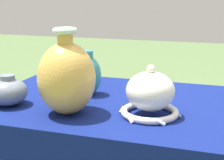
{
  "coord_description": "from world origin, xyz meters",
  "views": [
    {
      "loc": [
        0.36,
        -1.14,
        1.12
      ],
      "look_at": [
        0.03,
        -0.11,
        0.84
      ],
      "focal_mm": 55.0,
      "sensor_mm": 36.0,
      "label": 1
    }
  ],
  "objects_px": {
    "vase_tall_bulbous": "(67,77)",
    "jar_round_teal": "(88,75)",
    "mosaic_tile_box": "(75,72)",
    "vase_dome_bell": "(150,95)",
    "jar_round_slate": "(8,92)"
  },
  "relations": [
    {
      "from": "vase_tall_bulbous",
      "to": "jar_round_teal",
      "type": "bearing_deg",
      "value": 93.32
    },
    {
      "from": "mosaic_tile_box",
      "to": "jar_round_teal",
      "type": "xyz_separation_m",
      "value": [
        0.12,
        -0.14,
        0.03
      ]
    },
    {
      "from": "vase_dome_bell",
      "to": "mosaic_tile_box",
      "type": "relative_size",
      "value": 1.22
    },
    {
      "from": "vase_tall_bulbous",
      "to": "jar_round_slate",
      "type": "relative_size",
      "value": 2.09
    },
    {
      "from": "mosaic_tile_box",
      "to": "jar_round_slate",
      "type": "height_order",
      "value": "jar_round_slate"
    },
    {
      "from": "vase_tall_bulbous",
      "to": "mosaic_tile_box",
      "type": "relative_size",
      "value": 1.71
    },
    {
      "from": "vase_dome_bell",
      "to": "jar_round_teal",
      "type": "relative_size",
      "value": 1.16
    },
    {
      "from": "jar_round_teal",
      "to": "jar_round_slate",
      "type": "relative_size",
      "value": 1.28
    },
    {
      "from": "mosaic_tile_box",
      "to": "jar_round_slate",
      "type": "relative_size",
      "value": 1.22
    },
    {
      "from": "vase_tall_bulbous",
      "to": "jar_round_slate",
      "type": "height_order",
      "value": "vase_tall_bulbous"
    },
    {
      "from": "vase_tall_bulbous",
      "to": "mosaic_tile_box",
      "type": "bearing_deg",
      "value": 110.28
    },
    {
      "from": "vase_tall_bulbous",
      "to": "jar_round_teal",
      "type": "xyz_separation_m",
      "value": [
        -0.01,
        0.22,
        -0.04
      ]
    },
    {
      "from": "vase_dome_bell",
      "to": "mosaic_tile_box",
      "type": "bearing_deg",
      "value": 142.48
    },
    {
      "from": "mosaic_tile_box",
      "to": "jar_round_teal",
      "type": "bearing_deg",
      "value": -61.68
    },
    {
      "from": "vase_dome_bell",
      "to": "jar_round_teal",
      "type": "height_order",
      "value": "jar_round_teal"
    }
  ]
}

